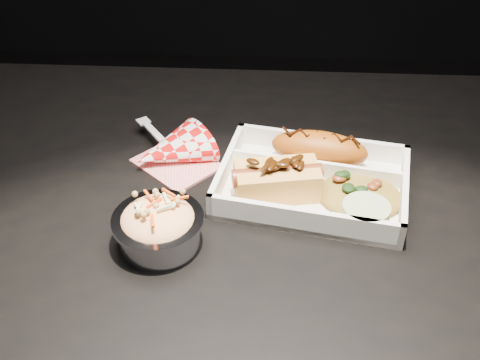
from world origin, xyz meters
name	(u,v)px	position (x,y,z in m)	size (l,w,h in m)	color
dining_table	(284,258)	(0.00, 0.00, 0.66)	(1.20, 0.80, 0.75)	black
food_tray	(312,185)	(0.03, 0.04, 0.76)	(0.28, 0.22, 0.04)	white
fried_pastry	(319,149)	(0.04, 0.10, 0.78)	(0.14, 0.06, 0.05)	#9D4A0F
hotdog	(277,178)	(-0.01, 0.02, 0.78)	(0.12, 0.08, 0.06)	#E9A94F
fried_rice_mound	(361,189)	(0.10, 0.02, 0.77)	(0.11, 0.09, 0.03)	olive
cupcake_liner	(365,215)	(0.10, -0.03, 0.77)	(0.06, 0.06, 0.03)	#ACBE90
foil_coleslaw_cup	(158,225)	(-0.16, -0.07, 0.78)	(0.11, 0.11, 0.07)	silver
napkin_fork	(170,151)	(-0.17, 0.10, 0.77)	(0.15, 0.17, 0.10)	red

